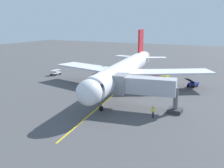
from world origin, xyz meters
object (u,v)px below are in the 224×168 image
airplane (125,70)px  baggage_cart_starboard_side (56,72)px  tug_portside (165,76)px  jet_bridge (139,86)px  ground_crew_marshaller (153,112)px  belt_loader_near_nose (193,84)px

airplane → baggage_cart_starboard_side: bearing=-15.0°
tug_portside → jet_bridge: bearing=95.8°
baggage_cart_starboard_side → airplane: bearing=165.0°
airplane → ground_crew_marshaller: airplane is taller
airplane → tug_portside: bearing=-109.1°
ground_crew_marshaller → baggage_cart_starboard_side: (32.34, -19.01, -0.23)m
belt_loader_near_nose → airplane: bearing=35.8°
ground_crew_marshaller → jet_bridge: bearing=-40.5°
airplane → ground_crew_marshaller: bearing=128.3°
ground_crew_marshaller → airplane: bearing=-51.7°
tug_portside → airplane: bearing=70.9°
tug_portside → baggage_cart_starboard_side: (26.64, 7.54, -0.05)m
belt_loader_near_nose → jet_bridge: bearing=75.6°
jet_bridge → tug_portside: bearing=-84.2°
jet_bridge → baggage_cart_starboard_side: jet_bridge is taller
airplane → belt_loader_near_nose: bearing=-144.2°
jet_bridge → ground_crew_marshaller: (-3.28, 2.80, -2.88)m
ground_crew_marshaller → belt_loader_near_nose: bearing=-94.1°
jet_bridge → tug_portside: (2.41, -23.74, -3.06)m
jet_bridge → belt_loader_near_nose: size_ratio=2.44×
airplane → ground_crew_marshaller: (-10.34, 13.11, -3.12)m
airplane → belt_loader_near_nose: size_ratio=8.51×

